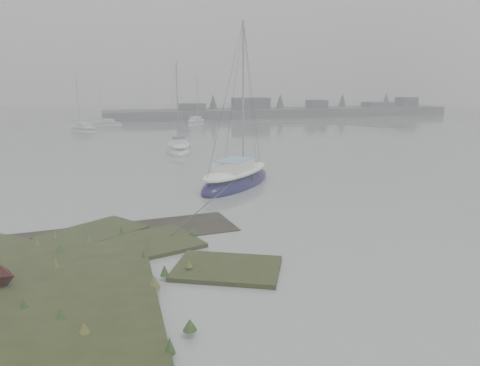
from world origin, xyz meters
name	(u,v)px	position (x,y,z in m)	size (l,w,h in m)	color
ground	(144,147)	(0.00, 30.00, 0.00)	(160.00, 160.00, 0.00)	gray
far_shoreline	(287,111)	(26.84, 61.90, 0.85)	(60.00, 8.00, 4.15)	#4C4F51
sailboat_main	(236,180)	(4.19, 11.99, 0.32)	(6.76, 7.13, 10.45)	#0C0B37
sailboat_white	(179,149)	(2.78, 26.24, 0.26)	(2.57, 6.17, 8.47)	silver
sailboat_far_a	(83,130)	(-6.18, 45.11, 0.23)	(4.27, 5.31, 7.36)	silver
sailboat_far_b	(196,123)	(8.75, 50.45, 0.24)	(4.18, 5.67, 7.73)	#B1B7BB
sailboat_far_c	(107,125)	(-3.40, 51.77, 0.20)	(4.80, 2.98, 6.44)	#ABB2B5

